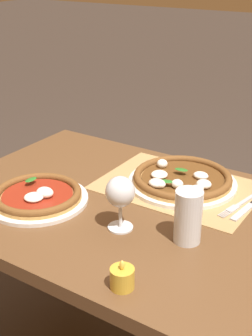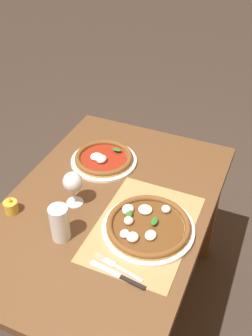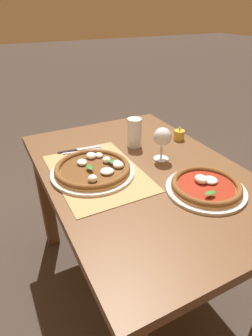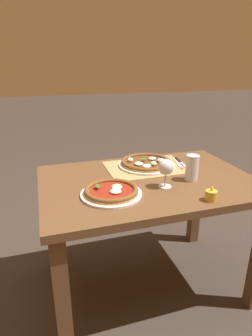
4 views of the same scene
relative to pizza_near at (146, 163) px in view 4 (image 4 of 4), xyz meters
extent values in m
plane|color=#382D26|center=(0.06, 0.20, -0.76)|extent=(24.00, 24.00, 0.00)
cube|color=brown|center=(0.06, 0.20, -0.04)|extent=(1.20, 0.81, 0.04)
cube|color=brown|center=(-0.47, -0.15, -0.41)|extent=(0.07, 0.07, 0.70)
cube|color=brown|center=(0.60, -0.15, -0.41)|extent=(0.07, 0.07, 0.70)
cube|color=brown|center=(0.60, 0.55, -0.41)|extent=(0.07, 0.07, 0.70)
cube|color=#A88451|center=(0.00, 0.02, -0.02)|extent=(0.50, 0.35, 0.00)
cylinder|color=silver|center=(0.00, 0.00, -0.01)|extent=(0.35, 0.35, 0.01)
cylinder|color=tan|center=(0.00, 0.00, 0.00)|extent=(0.32, 0.32, 0.01)
torus|color=brown|center=(0.00, 0.00, 0.01)|extent=(0.32, 0.32, 0.02)
cylinder|color=brown|center=(0.00, 0.00, 0.00)|extent=(0.27, 0.27, 0.00)
ellipsoid|color=white|center=(-0.08, 0.06, 0.01)|extent=(0.04, 0.03, 0.02)
ellipsoid|color=white|center=(0.06, 0.04, 0.01)|extent=(0.05, 0.06, 0.02)
ellipsoid|color=white|center=(0.04, 0.10, 0.02)|extent=(0.05, 0.05, 0.03)
ellipsoid|color=white|center=(-0.05, -0.03, 0.01)|extent=(0.05, 0.04, 0.02)
ellipsoid|color=white|center=(-0.02, 0.07, 0.02)|extent=(0.04, 0.04, 0.03)
ellipsoid|color=white|center=(0.03, 0.10, 0.02)|extent=(0.04, 0.04, 0.03)
ellipsoid|color=white|center=(-0.09, 0.03, 0.02)|extent=(0.05, 0.04, 0.03)
ellipsoid|color=white|center=(0.10, -0.04, 0.02)|extent=(0.04, 0.04, 0.03)
ellipsoid|color=#286B23|center=(0.01, 0.08, 0.02)|extent=(0.05, 0.03, 0.00)
ellipsoid|color=#286B23|center=(0.01, -0.02, 0.02)|extent=(0.05, 0.03, 0.00)
cylinder|color=silver|center=(0.32, 0.34, -0.02)|extent=(0.31, 0.31, 0.01)
cylinder|color=tan|center=(0.32, 0.34, -0.01)|extent=(0.27, 0.27, 0.01)
torus|color=brown|center=(0.32, 0.34, 0.00)|extent=(0.27, 0.27, 0.02)
cylinder|color=maroon|center=(0.32, 0.34, 0.00)|extent=(0.21, 0.21, 0.00)
ellipsoid|color=white|center=(0.29, 0.33, 0.01)|extent=(0.06, 0.05, 0.03)
ellipsoid|color=white|center=(0.30, 0.37, 0.01)|extent=(0.06, 0.06, 0.02)
ellipsoid|color=#286B23|center=(0.29, 0.33, 0.02)|extent=(0.05, 0.03, 0.00)
ellipsoid|color=#286B23|center=(0.38, 0.30, 0.02)|extent=(0.03, 0.04, 0.00)
cylinder|color=silver|center=(0.02, 0.33, -0.02)|extent=(0.07, 0.07, 0.00)
cylinder|color=silver|center=(0.02, 0.33, 0.01)|extent=(0.01, 0.01, 0.06)
ellipsoid|color=silver|center=(0.02, 0.33, 0.09)|extent=(0.08, 0.08, 0.08)
ellipsoid|color=#C17019|center=(0.02, 0.33, 0.08)|extent=(0.07, 0.07, 0.05)
cylinder|color=silver|center=(-0.16, 0.28, 0.05)|extent=(0.07, 0.07, 0.15)
cylinder|color=black|center=(-0.16, 0.28, 0.04)|extent=(0.07, 0.07, 0.12)
cylinder|color=silver|center=(-0.16, 0.28, 0.10)|extent=(0.07, 0.07, 0.02)
cube|color=#B7B7BC|center=(-0.22, -0.01, -0.02)|extent=(0.03, 0.12, 0.00)
cube|color=#B7B7BC|center=(-0.20, 0.07, -0.02)|extent=(0.03, 0.05, 0.00)
cylinder|color=#B7B7BC|center=(-0.18, 0.11, -0.02)|extent=(0.01, 0.04, 0.00)
cylinder|color=#B7B7BC|center=(-0.19, 0.11, -0.02)|extent=(0.01, 0.04, 0.00)
cylinder|color=#B7B7BC|center=(-0.19, 0.11, -0.02)|extent=(0.01, 0.04, 0.00)
cylinder|color=#B7B7BC|center=(-0.20, 0.11, -0.02)|extent=(0.01, 0.04, 0.00)
cube|color=black|center=(-0.24, -0.04, -0.02)|extent=(0.02, 0.10, 0.01)
cube|color=#B7B7BC|center=(-0.23, 0.07, -0.02)|extent=(0.03, 0.12, 0.00)
cylinder|color=gold|center=(-0.12, 0.53, 0.00)|extent=(0.06, 0.06, 0.05)
cylinder|color=silver|center=(-0.12, 0.53, -0.01)|extent=(0.04, 0.04, 0.03)
ellipsoid|color=#F9C64C|center=(-0.12, 0.53, 0.04)|extent=(0.01, 0.01, 0.02)
camera|label=1|loc=(-0.59, 1.24, 0.66)|focal=50.00mm
camera|label=2|loc=(-0.97, -0.33, 1.09)|focal=42.00mm
camera|label=3|loc=(0.97, -0.34, 0.60)|focal=30.00mm
camera|label=4|loc=(0.62, 1.56, 0.59)|focal=30.00mm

